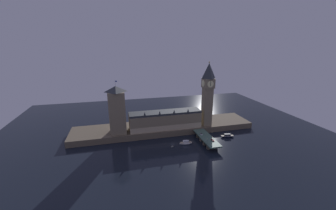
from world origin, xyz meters
The scene contains 14 objects.
ground_plane centered at (0.00, 0.00, 0.00)m, with size 400.00×400.00×0.00m, color black.
embankment centered at (0.00, 39.00, 3.48)m, with size 220.00×42.00×6.96m.
parliament_hall centered at (-0.72, 29.99, 17.20)m, with size 84.54×19.30×24.64m.
clock_tower centered at (50.38, 26.72, 48.02)m, with size 12.82×12.93×77.43m.
victoria_tower centered at (-55.37, 30.28, 33.85)m, with size 17.92×17.92×59.56m.
bridge centered at (37.11, -5.00, 4.12)m, with size 13.32×46.00×6.21m.
car_northbound_lead centered at (34.18, 3.12, 6.85)m, with size 1.97×4.71×1.37m.
car_southbound_lead centered at (40.04, -13.83, 6.86)m, with size 2.10×4.00×1.40m.
pedestrian_near_rail centered at (31.25, -16.36, 7.16)m, with size 0.38×0.38×1.80m.
pedestrian_mid_walk centered at (42.97, -7.14, 7.05)m, with size 0.38×0.38×1.60m.
street_lamp_near centered at (30.85, -19.72, 10.05)m, with size 1.34×0.60×6.13m.
street_lamp_mid centered at (43.37, -5.00, 9.94)m, with size 1.34×0.60×5.96m.
boat_upstream centered at (14.08, -3.26, 1.56)m, with size 14.61×5.80×4.28m.
boat_downstream centered at (66.12, 1.40, 1.49)m, with size 16.51×6.54×4.09m.
Camera 1 is at (-53.58, -192.72, 103.72)m, focal length 22.00 mm.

